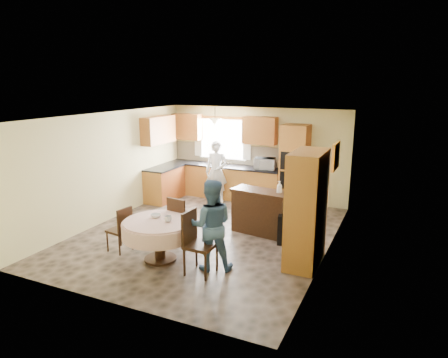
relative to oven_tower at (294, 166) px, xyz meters
name	(u,v)px	position (x,y,z in m)	size (l,w,h in m)	color
floor	(206,234)	(-1.15, -2.69, -1.06)	(5.00, 6.00, 0.01)	brown
ceiling	(205,116)	(-1.15, -2.69, 1.44)	(5.00, 6.00, 0.01)	white
wall_back	(256,154)	(-1.15, 0.31, 0.19)	(5.00, 0.02, 2.50)	#D5CB88
wall_front	(107,223)	(-1.15, -5.69, 0.19)	(5.00, 0.02, 2.50)	#D5CB88
wall_left	(110,167)	(-3.65, -2.69, 0.19)	(0.02, 6.00, 2.50)	#D5CB88
wall_right	(329,191)	(1.35, -2.69, 0.19)	(0.02, 6.00, 2.50)	#D5CB88
window	(223,139)	(-2.15, 0.29, 0.54)	(1.40, 0.03, 1.10)	white
curtain_left	(198,136)	(-2.90, 0.24, 0.59)	(0.22, 0.02, 1.15)	white
curtain_right	(247,139)	(-1.40, 0.24, 0.59)	(0.22, 0.02, 1.15)	white
base_cab_back	(223,182)	(-2.00, 0.01, -0.62)	(3.30, 0.60, 0.88)	gold
counter_back	(223,166)	(-2.00, 0.01, -0.16)	(3.30, 0.64, 0.04)	black
base_cab_left	(165,184)	(-3.35, -0.89, -0.62)	(0.60, 1.20, 0.88)	gold
counter_left	(164,168)	(-3.35, -0.89, -0.16)	(0.64, 1.20, 0.04)	black
backsplash	(228,154)	(-2.00, 0.30, 0.12)	(3.30, 0.02, 0.55)	beige
wall_cab_left	(187,127)	(-3.20, 0.15, 0.85)	(0.85, 0.33, 0.72)	#AF642B
wall_cab_right	(260,130)	(-1.00, 0.15, 0.85)	(0.90, 0.33, 0.72)	#AF642B
wall_cab_side	(158,130)	(-3.48, -0.89, 0.85)	(0.33, 1.20, 0.72)	#AF642B
oven_tower	(294,166)	(0.00, 0.00, 0.00)	(0.66, 0.62, 2.12)	gold
oven_upper	(291,161)	(0.00, -0.31, 0.19)	(0.56, 0.01, 0.45)	black
oven_lower	(291,181)	(0.00, -0.31, -0.31)	(0.56, 0.01, 0.45)	black
pendant	(215,122)	(-2.15, -0.19, 1.06)	(0.36, 0.36, 0.18)	beige
sideboard	(261,213)	(-0.13, -2.14, -0.62)	(1.24, 0.51, 0.89)	#381F0F
space_heater	(289,230)	(0.58, -2.46, -0.76)	(0.43, 0.30, 0.60)	black
cupboard	(307,209)	(1.07, -3.19, -0.05)	(0.53, 1.06, 2.03)	gold
dining_table	(159,229)	(-1.34, -4.16, -0.47)	(1.33, 1.33, 0.75)	#381F0F
chair_left	(122,227)	(-2.20, -4.14, -0.57)	(0.43, 0.43, 0.88)	#381F0F
chair_back	(180,220)	(-1.31, -3.49, -0.50)	(0.49, 0.49, 1.01)	#381F0F
chair_right	(196,239)	(-0.51, -4.31, -0.46)	(0.48, 0.48, 1.08)	#381F0F
framed_picture	(336,156)	(1.32, -2.00, 0.71)	(0.06, 0.64, 0.53)	gold
microwave	(265,164)	(-0.78, -0.04, 0.01)	(0.54, 0.37, 0.30)	silver
person_sink	(217,172)	(-1.99, -0.44, -0.24)	(0.60, 0.40, 1.65)	silver
person_dining	(211,225)	(-0.35, -4.07, -0.27)	(0.77, 0.60, 1.59)	#3D5E85
bowl_sideboard	(251,191)	(-0.36, -2.14, -0.15)	(0.19, 0.19, 0.05)	#B2B2B2
bottle_sideboard	(279,188)	(0.26, -2.14, -0.02)	(0.12, 0.12, 0.30)	silver
cup_table	(168,219)	(-1.16, -4.14, -0.25)	(0.14, 0.14, 0.11)	#B2B2B2
bowl_table	(156,216)	(-1.49, -4.03, -0.28)	(0.19, 0.19, 0.06)	#B2B2B2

